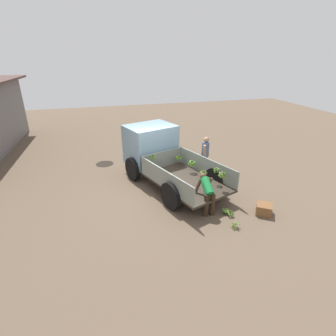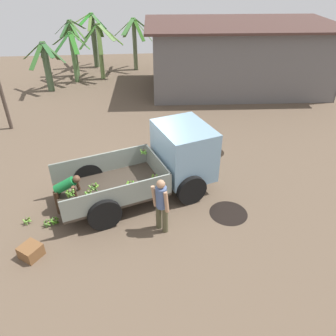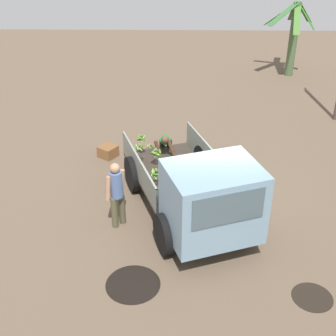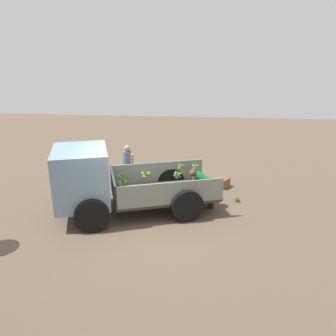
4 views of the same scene
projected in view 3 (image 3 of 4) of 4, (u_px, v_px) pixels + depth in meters
ground at (204, 209)px, 11.91m from camera, size 36.00×36.00×0.00m
mud_patch_0 at (133, 284)px, 9.60m from camera, size 1.14×1.14×0.01m
mud_patch_1 at (312, 297)px, 9.30m from camera, size 0.82×0.82×0.01m
cargo_truck at (203, 196)px, 10.42m from camera, size 5.17×3.44×2.10m
banana_palm_3 at (293, 37)px, 19.82m from camera, size 2.51×2.07×3.13m
person_foreground_visitor at (117, 192)px, 10.89m from camera, size 0.51×0.49×1.68m
person_worker_loading at (165, 145)px, 13.32m from camera, size 0.81×0.66×1.23m
banana_bunch_on_ground_0 at (144, 156)px, 14.08m from camera, size 0.23×0.23×0.21m
banana_bunch_on_ground_1 at (151, 147)px, 14.59m from camera, size 0.26×0.25×0.19m
banana_bunch_on_ground_2 at (146, 159)px, 13.91m from camera, size 0.25×0.25×0.20m
wooden_crate_0 at (108, 151)px, 14.19m from camera, size 0.67×0.67×0.34m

